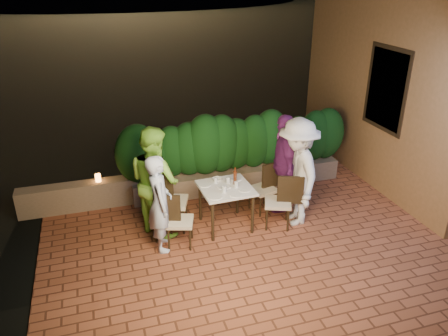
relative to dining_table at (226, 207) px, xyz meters
name	(u,v)px	position (x,y,z in m)	size (l,w,h in m)	color
ground	(273,253)	(0.48, -0.94, -0.40)	(400.00, 400.00, 0.00)	black
terrace_floor	(261,239)	(0.48, -0.44, -0.45)	(7.00, 6.00, 0.15)	brown
building_wall	(410,54)	(4.08, 1.06, 2.12)	(1.60, 5.00, 5.00)	#996A3C
window_pane	(388,89)	(3.30, 0.56, 1.62)	(0.08, 1.00, 1.40)	black
window_frame	(387,89)	(3.29, 0.56, 1.62)	(0.06, 1.15, 1.55)	black
planter	(238,177)	(0.68, 1.36, -0.17)	(4.20, 0.55, 0.40)	#78634C
hedge	(238,142)	(0.68, 1.36, 0.57)	(4.00, 0.70, 1.10)	#103910
parapet	(82,196)	(-2.32, 1.36, -0.12)	(2.20, 0.30, 0.50)	#78634C
hill	(117,31)	(2.48, 59.06, -4.38)	(52.00, 40.00, 22.00)	black
dining_table	(226,207)	(0.00, 0.00, 0.00)	(0.83, 0.83, 0.75)	white
plate_nw	(215,196)	(-0.26, -0.27, 0.38)	(0.24, 0.24, 0.01)	white
plate_sw	(205,185)	(-0.31, 0.18, 0.38)	(0.22, 0.22, 0.01)	white
plate_ne	(245,189)	(0.26, -0.18, 0.38)	(0.20, 0.20, 0.01)	white
plate_se	(236,178)	(0.26, 0.24, 0.38)	(0.22, 0.22, 0.01)	white
plate_centre	(224,186)	(-0.02, 0.02, 0.38)	(0.23, 0.23, 0.01)	white
plate_front	(236,195)	(0.07, -0.31, 0.38)	(0.20, 0.20, 0.01)	white
glass_nw	(224,189)	(-0.08, -0.18, 0.44)	(0.07, 0.07, 0.12)	silver
glass_sw	(216,180)	(-0.12, 0.20, 0.42)	(0.06, 0.06, 0.10)	silver
glass_ne	(236,185)	(0.16, -0.07, 0.43)	(0.06, 0.06, 0.11)	silver
glass_se	(228,180)	(0.08, 0.13, 0.43)	(0.06, 0.06, 0.11)	silver
beer_bottle	(235,176)	(0.18, 0.06, 0.53)	(0.06, 0.06, 0.30)	#4F200D
bowl	(217,179)	(-0.07, 0.29, 0.39)	(0.16, 0.16, 0.04)	white
chair_left_front	(180,220)	(-0.85, -0.30, 0.07)	(0.41, 0.41, 0.88)	black
chair_left_back	(173,201)	(-0.85, 0.23, 0.14)	(0.47, 0.47, 1.03)	black
chair_right_front	(278,201)	(0.84, -0.23, 0.09)	(0.43, 0.43, 0.93)	black
chair_right_back	(263,188)	(0.80, 0.32, 0.07)	(0.41, 0.41, 0.89)	black
diner_blue	(160,203)	(-1.14, -0.29, 0.41)	(0.57, 0.38, 1.57)	#C6DBFF
diner_green	(155,181)	(-1.12, 0.24, 0.54)	(0.89, 0.69, 1.83)	#90E246
diner_white	(297,173)	(1.18, -0.19, 0.56)	(1.21, 0.69, 1.87)	silver
diner_purple	(283,163)	(1.16, 0.32, 0.52)	(1.05, 0.44, 1.79)	#662268
parapet_lamp	(98,178)	(-2.00, 1.36, 0.20)	(0.10, 0.10, 0.14)	orange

